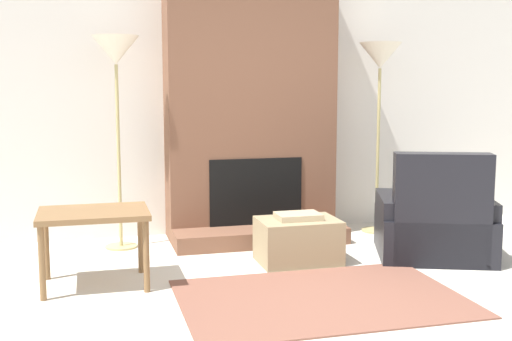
{
  "coord_description": "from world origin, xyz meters",
  "views": [
    {
      "loc": [
        -1.52,
        -3.47,
        1.46
      ],
      "look_at": [
        0.0,
        2.26,
        0.66
      ],
      "focal_mm": 45.0,
      "sensor_mm": 36.0,
      "label": 1
    }
  ],
  "objects_px": {
    "armchair": "(435,226)",
    "side_table": "(94,220)",
    "floor_lamp_right": "(380,65)",
    "floor_lamp_left": "(116,60)",
    "ottoman": "(298,240)"
  },
  "relations": [
    {
      "from": "floor_lamp_left",
      "to": "floor_lamp_right",
      "type": "height_order",
      "value": "floor_lamp_left"
    },
    {
      "from": "armchair",
      "to": "floor_lamp_right",
      "type": "xyz_separation_m",
      "value": [
        -0.05,
        1.03,
        1.38
      ]
    },
    {
      "from": "ottoman",
      "to": "armchair",
      "type": "bearing_deg",
      "value": -7.71
    },
    {
      "from": "side_table",
      "to": "floor_lamp_right",
      "type": "relative_size",
      "value": 0.42
    },
    {
      "from": "ottoman",
      "to": "floor_lamp_left",
      "type": "bearing_deg",
      "value": 147.75
    },
    {
      "from": "floor_lamp_right",
      "to": "armchair",
      "type": "bearing_deg",
      "value": -87.39
    },
    {
      "from": "armchair",
      "to": "floor_lamp_left",
      "type": "relative_size",
      "value": 0.62
    },
    {
      "from": "side_table",
      "to": "floor_lamp_left",
      "type": "relative_size",
      "value": 0.42
    },
    {
      "from": "armchair",
      "to": "side_table",
      "type": "relative_size",
      "value": 1.49
    },
    {
      "from": "side_table",
      "to": "floor_lamp_right",
      "type": "bearing_deg",
      "value": 21.44
    },
    {
      "from": "armchair",
      "to": "side_table",
      "type": "bearing_deg",
      "value": 21.26
    },
    {
      "from": "side_table",
      "to": "ottoman",
      "type": "bearing_deg",
      "value": 7.08
    },
    {
      "from": "ottoman",
      "to": "side_table",
      "type": "height_order",
      "value": "side_table"
    },
    {
      "from": "side_table",
      "to": "floor_lamp_left",
      "type": "distance_m",
      "value": 1.62
    },
    {
      "from": "ottoman",
      "to": "side_table",
      "type": "relative_size",
      "value": 0.84
    }
  ]
}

